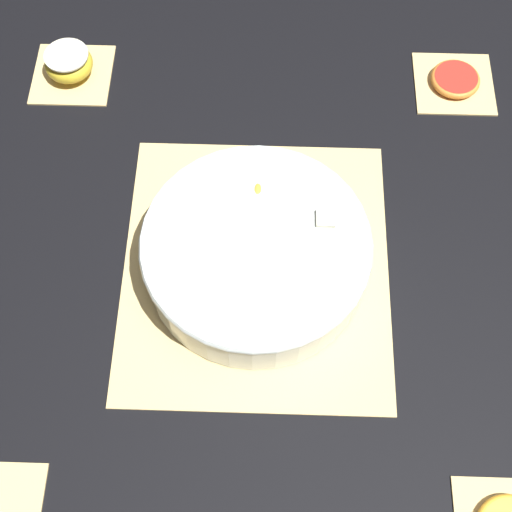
# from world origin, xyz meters

# --- Properties ---
(ground_plane) EXTENTS (6.00, 6.00, 0.00)m
(ground_plane) POSITION_xyz_m (0.00, 0.00, 0.00)
(ground_plane) COLOR black
(bamboo_mat_center) EXTENTS (0.40, 0.36, 0.01)m
(bamboo_mat_center) POSITION_xyz_m (-0.00, 0.00, 0.00)
(bamboo_mat_center) COLOR #D6B775
(bamboo_mat_center) RESTS_ON ground_plane
(coaster_mat_near_right) EXTENTS (0.12, 0.12, 0.01)m
(coaster_mat_near_right) POSITION_xyz_m (0.33, -0.30, 0.00)
(coaster_mat_near_right) COLOR #D6B775
(coaster_mat_near_right) RESTS_ON ground_plane
(coaster_mat_far_right) EXTENTS (0.12, 0.12, 0.01)m
(coaster_mat_far_right) POSITION_xyz_m (0.33, 0.30, 0.00)
(coaster_mat_far_right) COLOR #D6B775
(coaster_mat_far_right) RESTS_ON ground_plane
(fruit_salad_bowl) EXTENTS (0.30, 0.30, 0.08)m
(fruit_salad_bowl) POSITION_xyz_m (-0.00, 0.00, 0.05)
(fruit_salad_bowl) COLOR silver
(fruit_salad_bowl) RESTS_ON bamboo_mat_center
(apple_half) EXTENTS (0.07, 0.07, 0.04)m
(apple_half) POSITION_xyz_m (0.33, 0.30, 0.03)
(apple_half) COLOR gold
(apple_half) RESTS_ON coaster_mat_far_right
(grapefruit_slice) EXTENTS (0.08, 0.08, 0.01)m
(grapefruit_slice) POSITION_xyz_m (0.33, -0.30, 0.01)
(grapefruit_slice) COLOR red
(grapefruit_slice) RESTS_ON coaster_mat_near_right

